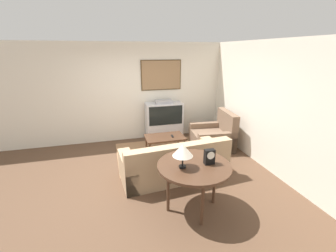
{
  "coord_description": "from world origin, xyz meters",
  "views": [
    {
      "loc": [
        -0.64,
        -4.14,
        2.48
      ],
      "look_at": [
        0.7,
        0.81,
        0.75
      ],
      "focal_mm": 24.0,
      "sensor_mm": 36.0,
      "label": 1
    }
  ],
  "objects_px": {
    "couch": "(175,164)",
    "coffee_table": "(165,138)",
    "mantel_clock": "(209,157)",
    "tv": "(164,121)",
    "armchair": "(214,137)",
    "table_lamp": "(183,150)",
    "console_table": "(194,169)"
  },
  "relations": [
    {
      "from": "armchair",
      "to": "mantel_clock",
      "type": "height_order",
      "value": "mantel_clock"
    },
    {
      "from": "couch",
      "to": "coffee_table",
      "type": "distance_m",
      "value": 1.17
    },
    {
      "from": "tv",
      "to": "couch",
      "type": "height_order",
      "value": "tv"
    },
    {
      "from": "table_lamp",
      "to": "mantel_clock",
      "type": "height_order",
      "value": "table_lamp"
    },
    {
      "from": "couch",
      "to": "coffee_table",
      "type": "bearing_deg",
      "value": -99.63
    },
    {
      "from": "tv",
      "to": "mantel_clock",
      "type": "distance_m",
      "value": 3.12
    },
    {
      "from": "coffee_table",
      "to": "table_lamp",
      "type": "relative_size",
      "value": 2.59
    },
    {
      "from": "armchair",
      "to": "table_lamp",
      "type": "bearing_deg",
      "value": -30.49
    },
    {
      "from": "tv",
      "to": "mantel_clock",
      "type": "xyz_separation_m",
      "value": [
        -0.06,
        -3.1,
        0.38
      ]
    },
    {
      "from": "coffee_table",
      "to": "mantel_clock",
      "type": "xyz_separation_m",
      "value": [
        0.14,
        -2.22,
        0.54
      ]
    },
    {
      "from": "tv",
      "to": "armchair",
      "type": "height_order",
      "value": "tv"
    },
    {
      "from": "coffee_table",
      "to": "mantel_clock",
      "type": "bearing_deg",
      "value": -86.43
    },
    {
      "from": "coffee_table",
      "to": "console_table",
      "type": "relative_size",
      "value": 0.84
    },
    {
      "from": "tv",
      "to": "armchair",
      "type": "bearing_deg",
      "value": -38.46
    },
    {
      "from": "tv",
      "to": "couch",
      "type": "distance_m",
      "value": 2.08
    },
    {
      "from": "console_table",
      "to": "table_lamp",
      "type": "xyz_separation_m",
      "value": [
        -0.2,
        -0.03,
        0.34
      ]
    },
    {
      "from": "tv",
      "to": "mantel_clock",
      "type": "height_order",
      "value": "tv"
    },
    {
      "from": "coffee_table",
      "to": "table_lamp",
      "type": "height_order",
      "value": "table_lamp"
    },
    {
      "from": "armchair",
      "to": "couch",
      "type": "bearing_deg",
      "value": -45.37
    },
    {
      "from": "armchair",
      "to": "console_table",
      "type": "height_order",
      "value": "armchair"
    },
    {
      "from": "table_lamp",
      "to": "mantel_clock",
      "type": "distance_m",
      "value": 0.46
    },
    {
      "from": "coffee_table",
      "to": "table_lamp",
      "type": "xyz_separation_m",
      "value": [
        -0.3,
        -2.22,
        0.69
      ]
    },
    {
      "from": "mantel_clock",
      "to": "tv",
      "type": "bearing_deg",
      "value": 88.86
    },
    {
      "from": "couch",
      "to": "coffee_table",
      "type": "xyz_separation_m",
      "value": [
        0.09,
        1.16,
        0.1
      ]
    },
    {
      "from": "tv",
      "to": "table_lamp",
      "type": "relative_size",
      "value": 3.15
    },
    {
      "from": "armchair",
      "to": "coffee_table",
      "type": "xyz_separation_m",
      "value": [
        -1.33,
        0.02,
        0.09
      ]
    },
    {
      "from": "console_table",
      "to": "mantel_clock",
      "type": "xyz_separation_m",
      "value": [
        0.23,
        -0.03,
        0.19
      ]
    },
    {
      "from": "couch",
      "to": "console_table",
      "type": "height_order",
      "value": "couch"
    },
    {
      "from": "tv",
      "to": "coffee_table",
      "type": "distance_m",
      "value": 0.92
    },
    {
      "from": "tv",
      "to": "table_lamp",
      "type": "xyz_separation_m",
      "value": [
        -0.5,
        -3.1,
        0.53
      ]
    },
    {
      "from": "couch",
      "to": "mantel_clock",
      "type": "relative_size",
      "value": 9.17
    },
    {
      "from": "tv",
      "to": "table_lamp",
      "type": "height_order",
      "value": "table_lamp"
    }
  ]
}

